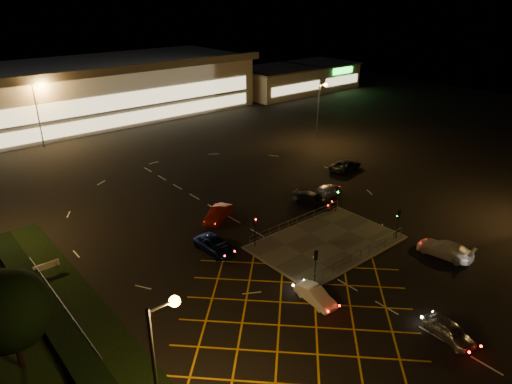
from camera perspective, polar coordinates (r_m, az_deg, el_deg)
ground at (r=46.35m, az=5.28°, el=-6.19°), size 180.00×180.00×0.00m
pedestrian_island at (r=46.45m, az=8.79°, el=-6.23°), size 14.00×9.00×0.12m
hedge at (r=41.17m, az=-25.36°, el=-12.14°), size 2.00×26.00×1.00m
supermarket at (r=96.04m, az=-22.20°, el=11.44°), size 72.00×26.50×10.50m
retail_unit_a at (r=112.74m, az=2.51°, el=13.65°), size 18.80×14.80×6.35m
retail_unit_b at (r=123.94m, az=8.17°, el=14.37°), size 14.80×14.80×6.35m
streetlight_sw at (r=24.09m, az=-11.66°, el=-20.18°), size 1.78×0.56×10.03m
streetlight_ne at (r=73.58m, az=8.04°, el=10.61°), size 1.78×0.56×10.03m
streetlight_far_left at (r=80.05m, az=-25.47°, el=9.62°), size 1.78×0.56×10.03m
streetlight_far_right at (r=99.31m, az=-2.72°, el=14.22°), size 1.78×0.56×10.03m
signal_sw at (r=39.13m, az=7.46°, el=-8.42°), size 0.28×0.30×3.15m
signal_se at (r=47.68m, az=17.38°, el=-3.14°), size 0.28×0.30×3.15m
signal_nw at (r=44.09m, az=-0.14°, el=-4.23°), size 0.28×0.30×3.15m
signal_ne at (r=51.83m, az=10.10°, el=-0.15°), size 0.28×0.30×3.15m
tree_e at (r=33.58m, az=-28.63°, el=-12.91°), size 5.40×5.40×7.35m
car_near_silver at (r=37.08m, az=23.09°, el=-15.70°), size 2.35×4.15×1.33m
car_queue_white at (r=37.96m, az=7.45°, el=-12.72°), size 1.67×3.95×1.27m
car_left_blue at (r=44.35m, az=-5.04°, el=-6.65°), size 2.50×5.03×1.37m
car_far_dkgrey at (r=53.85m, az=7.16°, el=-0.94°), size 3.50×5.35×1.44m
car_right_silver at (r=56.30m, az=8.80°, el=0.17°), size 4.90×2.76×1.57m
car_circ_red at (r=50.11m, az=-4.73°, el=-2.76°), size 4.73×3.63×1.50m
car_east_grey at (r=65.21m, az=11.13°, el=3.31°), size 5.67×3.19×1.50m
car_approach_white at (r=47.03m, az=22.55°, el=-6.58°), size 2.79×5.41×1.50m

